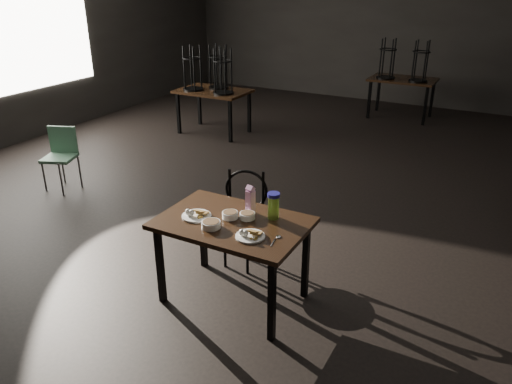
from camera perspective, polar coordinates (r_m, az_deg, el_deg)
The scene contains 14 objects.
room at distance 5.29m, azimuth 3.34°, elevation 21.01°, with size 12.00×12.04×3.22m.
main_table at distance 4.07m, azimuth -2.67°, elevation -4.31°, with size 1.20×0.80×0.75m.
plate_left at distance 4.12m, azimuth -6.87°, elevation -2.55°, with size 0.24×0.24×0.08m.
plate_right at distance 3.78m, azimuth -0.72°, elevation -4.91°, with size 0.23×0.23×0.07m.
bowl_near at distance 4.07m, azimuth -2.98°, elevation -2.60°, with size 0.13×0.13×0.05m.
bowl_far at distance 4.06m, azimuth -1.00°, elevation -2.69°, with size 0.13×0.13×0.05m.
bowl_big at distance 3.93m, azimuth -5.16°, elevation -3.69°, with size 0.15×0.15×0.05m.
juice_carton at distance 4.11m, azimuth -0.65°, elevation -0.95°, with size 0.07×0.07×0.25m.
water_bottle at distance 4.03m, azimuth 2.01°, elevation -1.55°, with size 0.10×0.10×0.22m.
spoon at distance 3.78m, azimuth 2.49°, elevation -5.22°, with size 0.05×0.18×0.01m.
bentwood_chair at distance 4.68m, azimuth -1.41°, elevation -2.14°, with size 0.47×0.46×0.91m.
school_chair at distance 6.85m, azimuth -21.39°, elevation 4.24°, with size 0.48×0.48×0.79m.
bg_table_left at distance 8.64m, azimuth -4.97°, elevation 11.69°, with size 1.20×0.80×1.48m.
bg_table_far at distance 9.97m, azimuth 16.42°, elevation 12.31°, with size 1.20×0.80×1.48m.
Camera 1 is at (2.18, -4.78, 2.59)m, focal length 35.00 mm.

